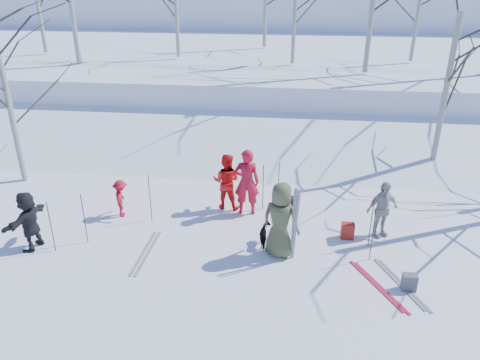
# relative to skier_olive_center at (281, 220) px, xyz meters

# --- Properties ---
(ground) EXTENTS (120.00, 120.00, 0.00)m
(ground) POSITION_rel_skier_olive_center_xyz_m (-1.09, -0.21, -0.93)
(ground) COLOR white
(ground) RESTS_ON ground
(snow_ramp) EXTENTS (70.00, 9.49, 4.12)m
(snow_ramp) POSITION_rel_skier_olive_center_xyz_m (-1.09, 6.79, -0.78)
(snow_ramp) COLOR white
(snow_ramp) RESTS_ON ground
(snow_plateau) EXTENTS (70.00, 18.00, 2.20)m
(snow_plateau) POSITION_rel_skier_olive_center_xyz_m (-1.09, 16.79, 0.07)
(snow_plateau) COLOR white
(snow_plateau) RESTS_ON ground
(far_hill) EXTENTS (90.00, 30.00, 6.00)m
(far_hill) POSITION_rel_skier_olive_center_xyz_m (-1.09, 37.79, 1.07)
(far_hill) COLOR white
(far_hill) RESTS_ON ground
(skier_olive_center) EXTENTS (1.06, 0.88, 1.86)m
(skier_olive_center) POSITION_rel_skier_olive_center_xyz_m (0.00, 0.00, 0.00)
(skier_olive_center) COLOR #484B2D
(skier_olive_center) RESTS_ON ground
(skier_red_north) EXTENTS (0.71, 0.49, 1.89)m
(skier_red_north) POSITION_rel_skier_olive_center_xyz_m (-0.98, 1.94, 0.02)
(skier_red_north) COLOR #B01023
(skier_red_north) RESTS_ON ground
(skier_redor_behind) EXTENTS (0.86, 0.71, 1.62)m
(skier_redor_behind) POSITION_rel_skier_olive_center_xyz_m (-1.58, 2.19, -0.12)
(skier_redor_behind) COLOR red
(skier_redor_behind) RESTS_ON ground
(skier_red_seated) EXTENTS (0.58, 0.77, 1.06)m
(skier_red_seated) POSITION_rel_skier_olive_center_xyz_m (-4.35, 1.40, -0.40)
(skier_red_seated) COLOR #B01023
(skier_red_seated) RESTS_ON ground
(skier_cream_east) EXTENTS (0.95, 0.72, 1.50)m
(skier_cream_east) POSITION_rel_skier_olive_center_xyz_m (2.50, 1.14, -0.18)
(skier_cream_east) COLOR beige
(skier_cream_east) RESTS_ON ground
(skier_grey_west) EXTENTS (0.70, 1.45, 1.50)m
(skier_grey_west) POSITION_rel_skier_olive_center_xyz_m (-5.97, -0.39, -0.18)
(skier_grey_west) COLOR black
(skier_grey_west) RESTS_ON ground
(dog) EXTENTS (0.36, 0.67, 0.54)m
(dog) POSITION_rel_skier_olive_center_xyz_m (-0.36, 0.35, -0.66)
(dog) COLOR black
(dog) RESTS_ON ground
(upright_ski_left) EXTENTS (0.08, 0.16, 1.90)m
(upright_ski_left) POSITION_rel_skier_olive_center_xyz_m (0.30, -0.20, 0.02)
(upright_ski_left) COLOR silver
(upright_ski_left) RESTS_ON ground
(upright_ski_right) EXTENTS (0.15, 0.23, 1.89)m
(upright_ski_right) POSITION_rel_skier_olive_center_xyz_m (0.35, -0.22, 0.02)
(upright_ski_right) COLOR silver
(upright_ski_right) RESTS_ON ground
(ski_pair_b) EXTENTS (1.77, 2.06, 0.02)m
(ski_pair_b) POSITION_rel_skier_olive_center_xyz_m (2.17, -1.01, -0.92)
(ski_pair_b) COLOR #B91A34
(ski_pair_b) RESTS_ON ground
(ski_pair_c) EXTENTS (0.30, 1.91, 0.02)m
(ski_pair_c) POSITION_rel_skier_olive_center_xyz_m (-3.19, -0.32, -0.92)
(ski_pair_c) COLOR silver
(ski_pair_c) RESTS_ON ground
(ski_pair_d) EXTENTS (1.58, 2.05, 0.02)m
(ski_pair_d) POSITION_rel_skier_olive_center_xyz_m (2.68, -0.88, -0.92)
(ski_pair_d) COLOR silver
(ski_pair_d) RESTS_ON ground
(ski_pole_a) EXTENTS (0.02, 0.02, 1.34)m
(ski_pole_a) POSITION_rel_skier_olive_center_xyz_m (-0.13, 2.42, -0.26)
(ski_pole_a) COLOR black
(ski_pole_a) RESTS_ON ground
(ski_pole_b) EXTENTS (0.02, 0.02, 1.34)m
(ski_pole_b) POSITION_rel_skier_olive_center_xyz_m (-3.49, 1.24, -0.26)
(ski_pole_b) COLOR black
(ski_pole_b) RESTS_ON ground
(ski_pole_c) EXTENTS (0.02, 0.02, 1.34)m
(ski_pole_c) POSITION_rel_skier_olive_center_xyz_m (2.11, 0.01, -0.26)
(ski_pole_c) COLOR black
(ski_pole_c) RESTS_ON ground
(ski_pole_d) EXTENTS (0.02, 0.02, 1.34)m
(ski_pole_d) POSITION_rel_skier_olive_center_xyz_m (2.16, 0.60, -0.26)
(ski_pole_d) COLOR black
(ski_pole_d) RESTS_ON ground
(ski_pole_e) EXTENTS (0.02, 0.02, 1.34)m
(ski_pole_e) POSITION_rel_skier_olive_center_xyz_m (-0.55, 2.21, -0.26)
(ski_pole_e) COLOR black
(ski_pole_e) RESTS_ON ground
(ski_pole_f) EXTENTS (0.02, 0.02, 1.34)m
(ski_pole_f) POSITION_rel_skier_olive_center_xyz_m (-5.40, -0.46, -0.26)
(ski_pole_f) COLOR black
(ski_pole_f) RESTS_ON ground
(ski_pole_g) EXTENTS (0.02, 0.02, 1.34)m
(ski_pole_g) POSITION_rel_skier_olive_center_xyz_m (-4.78, -0.00, -0.26)
(ski_pole_g) COLOR black
(ski_pole_g) RESTS_ON ground
(backpack_red) EXTENTS (0.32, 0.22, 0.42)m
(backpack_red) POSITION_rel_skier_olive_center_xyz_m (1.68, 0.91, -0.72)
(backpack_red) COLOR maroon
(backpack_red) RESTS_ON ground
(backpack_grey) EXTENTS (0.30, 0.20, 0.38)m
(backpack_grey) POSITION_rel_skier_olive_center_xyz_m (2.79, -1.04, -0.74)
(backpack_grey) COLOR #4F5255
(backpack_grey) RESTS_ON ground
(backpack_dark) EXTENTS (0.34, 0.24, 0.40)m
(backpack_dark) POSITION_rel_skier_olive_center_xyz_m (0.25, 2.22, -0.73)
(backpack_dark) COLOR black
(backpack_dark) RESTS_ON ground
(birch_plateau_e) EXTENTS (4.07, 4.07, 4.96)m
(birch_plateau_e) POSITION_rel_skier_olive_center_xyz_m (-5.38, 12.97, 3.75)
(birch_plateau_e) COLOR silver
(birch_plateau_e) RESTS_ON snow_plateau
(birch_plateau_f) EXTENTS (3.90, 3.90, 4.71)m
(birch_plateau_f) POSITION_rel_skier_olive_center_xyz_m (0.07, 12.04, 3.63)
(birch_plateau_f) COLOR silver
(birch_plateau_f) RESTS_ON snow_plateau
(birch_plateau_h) EXTENTS (3.95, 3.95, 4.78)m
(birch_plateau_h) POSITION_rel_skier_olive_center_xyz_m (5.50, 13.16, 3.66)
(birch_plateau_h) COLOR silver
(birch_plateau_h) RESTS_ON snow_plateau
(birch_edge_a) EXTENTS (4.27, 4.27, 5.24)m
(birch_edge_a) POSITION_rel_skier_olive_center_xyz_m (-8.25, 3.27, 1.69)
(birch_edge_a) COLOR silver
(birch_edge_a) RESTS_ON ground
(birch_edge_e) EXTENTS (4.15, 4.15, 5.08)m
(birch_edge_e) POSITION_rel_skier_olive_center_xyz_m (4.85, 5.42, 1.61)
(birch_edge_e) COLOR silver
(birch_edge_e) RESTS_ON ground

